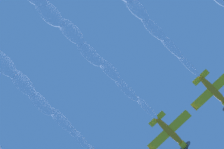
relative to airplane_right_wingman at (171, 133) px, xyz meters
The scene contains 3 objects.
airplane_right_wingman is the anchor object (origin of this frame).
airplane_outer_left 10.56m from the airplane_right_wingman, 29.92° to the right, with size 8.81×8.28×2.90m.
smoke_trail_right_wingman 32.21m from the airplane_right_wingman, 120.85° to the right, with size 23.83×37.59×8.62m.
Camera 1 is at (-2.81, -20.52, 1.83)m, focal length 82.19 mm.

